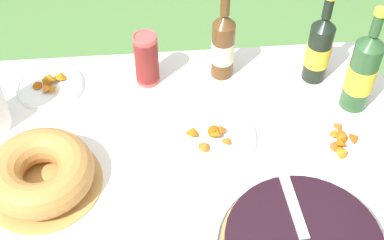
{
  "coord_description": "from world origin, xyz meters",
  "views": [
    {
      "loc": [
        0.01,
        -0.86,
        1.83
      ],
      "look_at": [
        0.1,
        0.14,
        0.74
      ],
      "focal_mm": 50.0,
      "sensor_mm": 36.0,
      "label": 1
    }
  ],
  "objects": [
    {
      "name": "cider_bottle_green",
      "position": [
        0.59,
        0.22,
        0.81
      ],
      "size": [
        0.08,
        0.08,
        0.34
      ],
      "color": "#2D562D",
      "rests_on": "tablecloth"
    },
    {
      "name": "bundt_cake",
      "position": [
        -0.3,
        -0.0,
        0.73
      ],
      "size": [
        0.31,
        0.31,
        0.1
      ],
      "color": "tan",
      "rests_on": "tablecloth"
    },
    {
      "name": "juice_bottle_red",
      "position": [
        0.5,
        0.35,
        0.8
      ],
      "size": [
        0.07,
        0.07,
        0.31
      ],
      "color": "black",
      "rests_on": "tablecloth"
    },
    {
      "name": "tablecloth",
      "position": [
        0.0,
        0.0,
        0.67
      ],
      "size": [
        1.44,
        1.02,
        0.1
      ],
      "color": "white",
      "rests_on": "garden_table"
    },
    {
      "name": "snack_plate_left",
      "position": [
        0.16,
        0.12,
        0.69
      ],
      "size": [
        0.24,
        0.24,
        0.06
      ],
      "color": "white",
      "rests_on": "tablecloth"
    },
    {
      "name": "cup_stack",
      "position": [
        -0.02,
        0.38,
        0.77
      ],
      "size": [
        0.07,
        0.07,
        0.18
      ],
      "color": "#E04C47",
      "rests_on": "tablecloth"
    },
    {
      "name": "cider_bottle_amber",
      "position": [
        0.21,
        0.39,
        0.8
      ],
      "size": [
        0.07,
        0.07,
        0.31
      ],
      "color": "brown",
      "rests_on": "tablecloth"
    },
    {
      "name": "snack_plate_right",
      "position": [
        -0.32,
        0.37,
        0.69
      ],
      "size": [
        0.21,
        0.21,
        0.05
      ],
      "color": "white",
      "rests_on": "tablecloth"
    },
    {
      "name": "snack_plate_near",
      "position": [
        0.51,
        0.06,
        0.69
      ],
      "size": [
        0.22,
        0.22,
        0.06
      ],
      "color": "white",
      "rests_on": "tablecloth"
    },
    {
      "name": "garden_table",
      "position": [
        0.0,
        0.0,
        0.61
      ],
      "size": [
        1.43,
        1.01,
        0.68
      ],
      "color": "brown",
      "rests_on": "ground_plane"
    }
  ]
}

